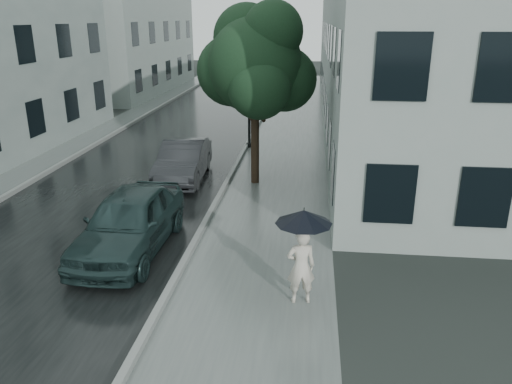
# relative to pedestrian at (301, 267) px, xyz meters

# --- Properties ---
(ground) EXTENTS (120.00, 120.00, 0.00)m
(ground) POSITION_rel_pedestrian_xyz_m (-1.24, 1.00, -0.82)
(ground) COLOR black
(ground) RESTS_ON ground
(sidewalk) EXTENTS (3.50, 60.00, 0.01)m
(sidewalk) POSITION_rel_pedestrian_xyz_m (-0.99, 13.00, -0.81)
(sidewalk) COLOR slate
(sidewalk) RESTS_ON ground
(kerb_near) EXTENTS (0.15, 60.00, 0.15)m
(kerb_near) POSITION_rel_pedestrian_xyz_m (-2.82, 13.00, -0.74)
(kerb_near) COLOR slate
(kerb_near) RESTS_ON ground
(asphalt_road) EXTENTS (6.85, 60.00, 0.00)m
(asphalt_road) POSITION_rel_pedestrian_xyz_m (-6.32, 13.00, -0.82)
(asphalt_road) COLOR black
(asphalt_road) RESTS_ON ground
(kerb_far) EXTENTS (0.15, 60.00, 0.15)m
(kerb_far) POSITION_rel_pedestrian_xyz_m (-9.82, 13.00, -0.74)
(kerb_far) COLOR slate
(kerb_far) RESTS_ON ground
(sidewalk_far) EXTENTS (1.70, 60.00, 0.01)m
(sidewalk_far) POSITION_rel_pedestrian_xyz_m (-10.74, 13.00, -0.81)
(sidewalk_far) COLOR #4C5451
(sidewalk_far) RESTS_ON ground
(building_near) EXTENTS (7.02, 36.00, 9.00)m
(building_near) POSITION_rel_pedestrian_xyz_m (4.23, 20.50, 3.68)
(building_near) COLOR gray
(building_near) RESTS_ON ground
(building_far_b) EXTENTS (7.02, 18.00, 8.00)m
(building_far_b) POSITION_rel_pedestrian_xyz_m (-15.02, 31.00, 3.18)
(building_far_b) COLOR gray
(building_far_b) RESTS_ON ground
(pedestrian) EXTENTS (0.65, 0.49, 1.62)m
(pedestrian) POSITION_rel_pedestrian_xyz_m (0.00, 0.00, 0.00)
(pedestrian) COLOR beige
(pedestrian) RESTS_ON sidewalk
(umbrella) EXTENTS (1.51, 1.51, 1.18)m
(umbrella) POSITION_rel_pedestrian_xyz_m (0.02, -0.03, 1.11)
(umbrella) COLOR black
(umbrella) RESTS_ON ground
(street_tree) EXTENTS (4.16, 3.78, 6.20)m
(street_tree) POSITION_rel_pedestrian_xyz_m (-1.85, 7.98, 3.35)
(street_tree) COLOR #332619
(street_tree) RESTS_ON ground
(lamp_post) EXTENTS (0.84, 0.39, 5.26)m
(lamp_post) POSITION_rel_pedestrian_xyz_m (-2.84, 12.99, 2.19)
(lamp_post) COLOR black
(lamp_post) RESTS_ON ground
(car_near) EXTENTS (1.97, 4.67, 1.58)m
(car_near) POSITION_rel_pedestrian_xyz_m (-4.34, 1.97, -0.02)
(car_near) COLOR #1A2D2D
(car_near) RESTS_ON ground
(car_far) EXTENTS (1.74, 4.37, 1.42)m
(car_far) POSITION_rel_pedestrian_xyz_m (-4.48, 7.89, -0.10)
(car_far) COLOR black
(car_far) RESTS_ON ground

